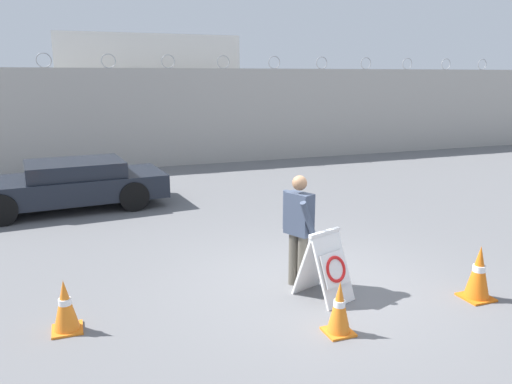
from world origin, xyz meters
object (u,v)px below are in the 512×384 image
object	(u,v)px
traffic_cone_near	(479,273)
traffic_cone_mid	(339,308)
parked_car_front_coupe	(68,184)
security_guard	(299,226)
traffic_cone_far	(65,306)
barricade_sign	(326,265)

from	to	relation	value
traffic_cone_near	traffic_cone_mid	size ratio (longest dim) A/B	1.15
traffic_cone_near	parked_car_front_coupe	bearing A→B (deg)	126.54
security_guard	parked_car_front_coupe	distance (m)	6.82
security_guard	parked_car_front_coupe	world-z (taller)	security_guard
traffic_cone_mid	traffic_cone_far	world-z (taller)	traffic_cone_mid
security_guard	traffic_cone_near	size ratio (longest dim) A/B	2.16
traffic_cone_near	traffic_cone_mid	world-z (taller)	traffic_cone_near
barricade_sign	parked_car_front_coupe	size ratio (longest dim) A/B	0.21
traffic_cone_far	barricade_sign	bearing A→B (deg)	-4.87
traffic_cone_mid	parked_car_front_coupe	xyz separation A→B (m)	(-3.07, 7.50, 0.26)
security_guard	traffic_cone_far	distance (m)	3.36
barricade_sign	security_guard	xyz separation A→B (m)	(-0.19, 0.54, 0.45)
traffic_cone_near	parked_car_front_coupe	size ratio (longest dim) A/B	0.17
barricade_sign	security_guard	size ratio (longest dim) A/B	0.59
security_guard	parked_car_front_coupe	xyz separation A→B (m)	(-3.21, 6.01, -0.35)
barricade_sign	parked_car_front_coupe	xyz separation A→B (m)	(-3.39, 6.55, 0.10)
security_guard	parked_car_front_coupe	size ratio (longest dim) A/B	0.37
security_guard	parked_car_front_coupe	bearing A→B (deg)	-175.53
parked_car_front_coupe	security_guard	bearing A→B (deg)	113.06
traffic_cone_mid	traffic_cone_far	size ratio (longest dim) A/B	1.01
security_guard	barricade_sign	bearing A→B (deg)	-4.39
barricade_sign	traffic_cone_mid	world-z (taller)	barricade_sign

